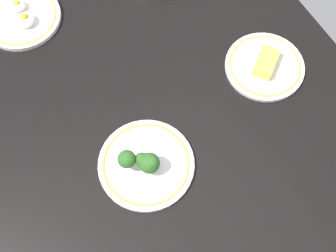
{
  "coord_description": "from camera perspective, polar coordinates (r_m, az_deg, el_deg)",
  "views": [
    {
      "loc": [
        -37.93,
        20.94,
        102.39
      ],
      "look_at": [
        0.0,
        0.0,
        6.0
      ],
      "focal_mm": 46.4,
      "sensor_mm": 36.0,
      "label": 1
    }
  ],
  "objects": [
    {
      "name": "plate_broccoli",
      "position": [
        1.02,
        -3.0,
        -4.95
      ],
      "size": [
        22.95,
        22.95,
        7.73
      ],
      "color": "white",
      "rests_on": "dining_table"
    },
    {
      "name": "plate_eggs",
      "position": [
        1.31,
        -18.67,
        13.45
      ],
      "size": [
        21.78,
        21.78,
        4.94
      ],
      "color": "white",
      "rests_on": "dining_table"
    },
    {
      "name": "dining_table",
      "position": [
        1.09,
        0.0,
        -0.86
      ],
      "size": [
        146.46,
        104.68,
        4.0
      ],
      "primitive_type": "cube",
      "color": "black",
      "rests_on": "ground"
    },
    {
      "name": "plate_cheese",
      "position": [
        1.18,
        12.6,
        7.75
      ],
      "size": [
        20.87,
        20.87,
        3.81
      ],
      "color": "white",
      "rests_on": "dining_table"
    }
  ]
}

